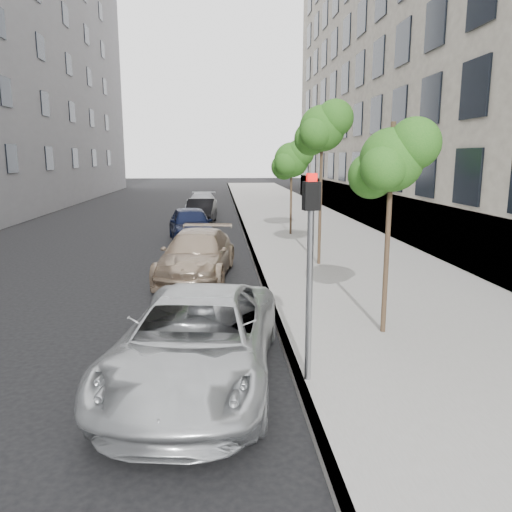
{
  "coord_description": "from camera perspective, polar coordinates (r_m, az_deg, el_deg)",
  "views": [
    {
      "loc": [
        -0.07,
        -7.83,
        3.59
      ],
      "look_at": [
        0.72,
        2.62,
        1.5
      ],
      "focal_mm": 35.0,
      "sensor_mm": 36.0,
      "label": 1
    }
  ],
  "objects": [
    {
      "name": "signal_pole",
      "position": [
        7.54,
        6.2,
        0.17
      ],
      "size": [
        0.26,
        0.21,
        3.21
      ],
      "rotation": [
        0.0,
        0.0,
        0.13
      ],
      "color": "#939699",
      "rests_on": "sidewalk"
    },
    {
      "name": "tree_mid",
      "position": [
        16.19,
        7.66,
        14.25
      ],
      "size": [
        1.76,
        1.56,
        5.2
      ],
      "color": "#38281C",
      "rests_on": "sidewalk"
    },
    {
      "name": "sidewalk",
      "position": [
        32.32,
        3.49,
        4.99
      ],
      "size": [
        6.4,
        72.0,
        0.14
      ],
      "primitive_type": "cube",
      "color": "gray",
      "rests_on": "ground"
    },
    {
      "name": "sedan_black",
      "position": [
        27.46,
        -6.29,
        5.1
      ],
      "size": [
        1.73,
        4.18,
        1.35
      ],
      "primitive_type": "imported",
      "rotation": [
        0.0,
        0.0,
        -0.08
      ],
      "color": "black",
      "rests_on": "ground"
    },
    {
      "name": "suv",
      "position": [
        15.09,
        -6.77,
        0.14
      ],
      "size": [
        2.56,
        5.03,
        1.4
      ],
      "primitive_type": "imported",
      "rotation": [
        0.0,
        0.0,
        -0.13
      ],
      "color": "tan",
      "rests_on": "ground"
    },
    {
      "name": "tree_near",
      "position": [
        9.9,
        15.38,
        10.53
      ],
      "size": [
        1.58,
        1.38,
        4.17
      ],
      "color": "#38281C",
      "rests_on": "sidewalk"
    },
    {
      "name": "curb",
      "position": [
        32.05,
        -2.07,
        4.95
      ],
      "size": [
        0.15,
        72.0,
        0.14
      ],
      "primitive_type": "cube",
      "color": "#9E9B93",
      "rests_on": "ground"
    },
    {
      "name": "sedan_blue",
      "position": [
        21.67,
        -7.48,
        3.62
      ],
      "size": [
        2.32,
        4.56,
        1.49
      ],
      "primitive_type": "imported",
      "rotation": [
        0.0,
        0.0,
        0.13
      ],
      "color": "black",
      "rests_on": "ground"
    },
    {
      "name": "ground",
      "position": [
        8.61,
        -3.58,
        -13.37
      ],
      "size": [
        160.0,
        160.0,
        0.0
      ],
      "primitive_type": "plane",
      "color": "black",
      "rests_on": "ground"
    },
    {
      "name": "minivan",
      "position": [
        8.11,
        -6.78,
        -9.54
      ],
      "size": [
        3.08,
        5.46,
        1.44
      ],
      "primitive_type": "imported",
      "rotation": [
        0.0,
        0.0,
        -0.14
      ],
      "color": "#B8BBBD",
      "rests_on": "ground"
    },
    {
      "name": "tree_far",
      "position": [
        22.57,
        4.15,
        10.91
      ],
      "size": [
        1.85,
        1.65,
        4.23
      ],
      "color": "#38281C",
      "rests_on": "sidewalk"
    },
    {
      "name": "sedan_rear",
      "position": [
        32.36,
        -6.19,
        6.01
      ],
      "size": [
        2.0,
        4.63,
        1.33
      ],
      "primitive_type": "imported",
      "rotation": [
        0.0,
        0.0,
        -0.03
      ],
      "color": "#A1A3A8",
      "rests_on": "ground"
    }
  ]
}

